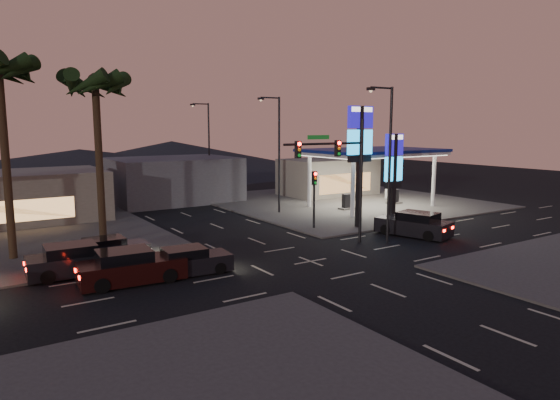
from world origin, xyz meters
TOP-DOWN VIEW (x-y plane):
  - ground at (0.00, 0.00)m, footprint 140.00×140.00m
  - corner_lot_ne at (16.00, 16.00)m, footprint 24.00×24.00m
  - gas_station at (16.00, 12.00)m, footprint 12.20×8.20m
  - convenience_store at (18.00, 21.00)m, footprint 10.00×6.00m
  - pylon_sign_tall at (8.50, 5.50)m, footprint 2.20×0.35m
  - pylon_sign_short at (11.00, 4.50)m, footprint 1.60×0.35m
  - traffic_signal_mast at (3.76, 1.99)m, footprint 6.10×0.39m
  - pedestal_signal at (5.50, 6.98)m, footprint 0.32×0.39m
  - streetlight_near at (6.79, 1.00)m, footprint 2.14×0.25m
  - streetlight_mid at (6.79, 14.00)m, footprint 2.14×0.25m
  - streetlight_far at (6.79, 28.00)m, footprint 2.14×0.25m
  - palm_a at (-9.00, 9.50)m, footprint 4.41×4.41m
  - building_far_mid at (2.00, 26.00)m, footprint 12.00×9.00m
  - hill_right at (15.00, 60.00)m, footprint 50.00×50.00m
  - hill_center at (0.00, 60.00)m, footprint 60.00×60.00m
  - car_lane_a_front at (-6.68, 1.53)m, footprint 4.41×2.08m
  - car_lane_a_mid at (-9.64, 1.72)m, footprint 5.21×2.44m
  - car_lane_b_front at (-9.53, 6.14)m, footprint 4.33×1.88m
  - car_lane_b_mid at (-11.56, 4.53)m, footprint 5.05×2.28m
  - suv_station at (10.02, 1.42)m, footprint 3.40×5.39m

SIDE VIEW (x-z plane):
  - ground at x=0.00m, z-range 0.00..0.00m
  - corner_lot_ne at x=16.00m, z-range 0.00..0.12m
  - car_lane_b_front at x=-9.53m, z-range -0.05..1.35m
  - car_lane_a_front at x=-6.68m, z-range -0.05..1.35m
  - car_lane_b_mid at x=-11.56m, z-range -0.06..1.56m
  - car_lane_a_mid at x=-9.64m, z-range -0.06..1.60m
  - suv_station at x=10.02m, z-range -0.06..1.62m
  - convenience_store at x=18.00m, z-range 0.00..4.00m
  - hill_center at x=0.00m, z-range 0.00..4.00m
  - building_far_mid at x=2.00m, z-range 0.00..4.40m
  - hill_right at x=15.00m, z-range 0.00..5.00m
  - pedestal_signal at x=5.50m, z-range 0.77..5.07m
  - pylon_sign_short at x=11.00m, z-range 1.16..8.16m
  - gas_station at x=16.00m, z-range 2.34..7.82m
  - traffic_signal_mast at x=3.76m, z-range 1.23..9.23m
  - streetlight_near at x=6.79m, z-range 0.72..10.72m
  - streetlight_mid at x=6.79m, z-range 0.72..10.72m
  - streetlight_far at x=6.79m, z-range 0.72..10.72m
  - pylon_sign_tall at x=8.50m, z-range 1.89..10.89m
  - palm_a at x=-9.00m, z-range 4.00..14.86m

